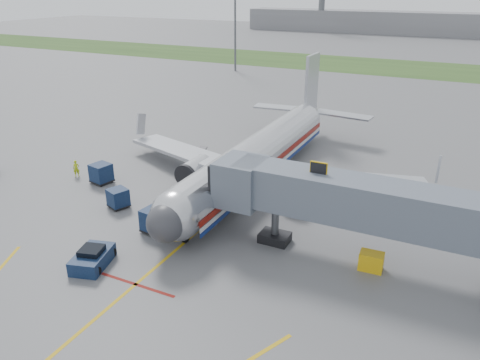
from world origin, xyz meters
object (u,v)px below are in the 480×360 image
at_px(pushback_tug, 92,258).
at_px(belt_loader, 195,165).
at_px(airliner, 258,155).
at_px(ramp_worker, 76,169).

relative_size(pushback_tug, belt_loader, 0.94).
distance_m(airliner, ramp_worker, 18.23).
bearing_deg(belt_loader, airliner, 2.49).
bearing_deg(ramp_worker, belt_loader, -2.61).
bearing_deg(airliner, belt_loader, -177.51).
xyz_separation_m(belt_loader, ramp_worker, (-9.64, -6.80, 0.38)).
bearing_deg(belt_loader, pushback_tug, -80.61).
height_order(airliner, belt_loader, airliner).
xyz_separation_m(pushback_tug, ramp_worker, (-12.69, 11.64, 0.28)).
distance_m(airliner, belt_loader, 7.39).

